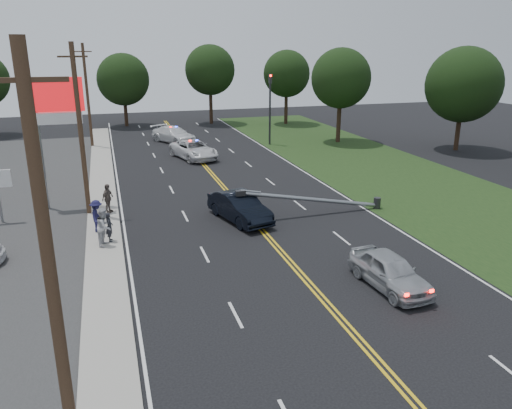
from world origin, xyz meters
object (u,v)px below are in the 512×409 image
object	(u,v)px
crashed_sedan	(240,207)
waiting_sedan	(390,271)
utility_pole_near	(51,281)
bystander_d	(108,198)
utility_pole_far	(87,95)
pylon_sign	(57,112)
traffic_signal	(270,103)
utility_pole_mid	(81,131)
bystander_b	(104,227)
emergency_b	(174,135)
fallen_streetlight	(320,200)
emergency_a	(194,150)
bystander_c	(97,216)
bystander_a	(109,227)

from	to	relation	value
crashed_sedan	waiting_sedan	bearing A→B (deg)	-84.03
utility_pole_near	bystander_d	size ratio (longest dim) A/B	5.64
utility_pole_far	pylon_sign	bearing A→B (deg)	-93.72
bystander_d	crashed_sedan	bearing A→B (deg)	-80.44
traffic_signal	utility_pole_mid	bearing A→B (deg)	-134.20
traffic_signal	waiting_sedan	size ratio (longest dim) A/B	1.61
utility_pole_near	utility_pole_mid	xyz separation A→B (m)	(0.00, 20.00, 0.00)
utility_pole_near	waiting_sedan	xyz separation A→B (m)	(12.31, 6.33, -4.34)
bystander_b	bystander_d	world-z (taller)	bystander_b
bystander_b	emergency_b	bearing A→B (deg)	4.26
utility_pole_mid	emergency_b	bearing A→B (deg)	69.53
fallen_streetlight	utility_pole_mid	bearing A→B (deg)	163.36
pylon_sign	utility_pole_far	world-z (taller)	utility_pole_far
waiting_sedan	emergency_b	bearing A→B (deg)	92.06
utility_pole_near	utility_pole_mid	distance (m)	20.00
utility_pole_far	emergency_a	world-z (taller)	utility_pole_far
traffic_signal	utility_pole_far	size ratio (longest dim) A/B	0.70
fallen_streetlight	bystander_c	world-z (taller)	fallen_streetlight
waiting_sedan	traffic_signal	bearing A→B (deg)	76.20
fallen_streetlight	emergency_a	bearing A→B (deg)	104.44
utility_pole_far	emergency_a	size ratio (longest dim) A/B	1.72
pylon_sign	bystander_a	xyz separation A→B (m)	(2.43, -7.12, -5.10)
waiting_sedan	bystander_b	xyz separation A→B (m)	(-11.42, 8.07, 0.35)
traffic_signal	waiting_sedan	distance (m)	32.28
fallen_streetlight	emergency_a	xyz separation A→B (m)	(-4.54, 17.64, -0.11)
emergency_a	bystander_b	distance (m)	20.82
crashed_sedan	bystander_c	xyz separation A→B (m)	(-7.92, 0.21, 0.19)
utility_pole_far	bystander_b	world-z (taller)	utility_pole_far
emergency_a	emergency_b	bearing A→B (deg)	79.06
utility_pole_mid	utility_pole_far	bearing A→B (deg)	90.00
fallen_streetlight	bystander_d	xyz separation A→B (m)	(-12.24, 3.72, 0.09)
bystander_a	emergency_a	bearing A→B (deg)	-24.51
bystander_a	bystander_b	bearing A→B (deg)	151.56
pylon_sign	utility_pole_far	size ratio (longest dim) A/B	0.80
utility_pole_mid	utility_pole_far	xyz separation A→B (m)	(0.00, 22.00, 0.00)
emergency_b	bystander_d	size ratio (longest dim) A/B	3.21
fallen_streetlight	bystander_d	world-z (taller)	fallen_streetlight
bystander_b	bystander_a	bearing A→B (deg)	-7.17
utility_pole_near	bystander_d	xyz separation A→B (m)	(1.14, 19.72, -4.08)
pylon_sign	bystander_c	size ratio (longest dim) A/B	4.51
utility_pole_near	utility_pole_mid	size ratio (longest dim) A/B	1.00
traffic_signal	fallen_streetlight	bearing A→B (deg)	-100.59
emergency_b	utility_pole_far	bearing A→B (deg)	151.10
pylon_sign	bystander_c	bearing A→B (deg)	-71.66
pylon_sign	emergency_a	world-z (taller)	pylon_sign
traffic_signal	bystander_b	xyz separation A→B (m)	(-16.61, -23.60, -3.11)
utility_pole_near	emergency_a	bearing A→B (deg)	75.27
utility_pole_far	emergency_a	bearing A→B (deg)	-43.38
emergency_a	bystander_d	world-z (taller)	bystander_d
emergency_a	bystander_b	xyz separation A→B (m)	(-7.96, -19.24, 0.29)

